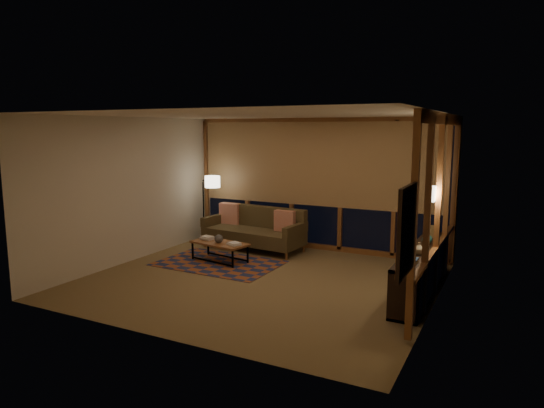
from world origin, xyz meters
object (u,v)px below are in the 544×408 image
at_px(coffee_table, 220,252).
at_px(bookshelf, 422,271).
at_px(sofa, 253,229).
at_px(floor_lamp, 204,208).

bearing_deg(coffee_table, bookshelf, 8.63).
relative_size(sofa, floor_lamp, 1.40).
relative_size(floor_lamp, bookshelf, 0.54).
relative_size(sofa, bookshelf, 0.76).
bearing_deg(floor_lamp, sofa, 11.28).
distance_m(sofa, coffee_table, 1.12).
bearing_deg(floor_lamp, bookshelf, 3.81).
distance_m(coffee_table, floor_lamp, 1.87).
bearing_deg(sofa, coffee_table, -91.17).
distance_m(floor_lamp, bookshelf, 5.16).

